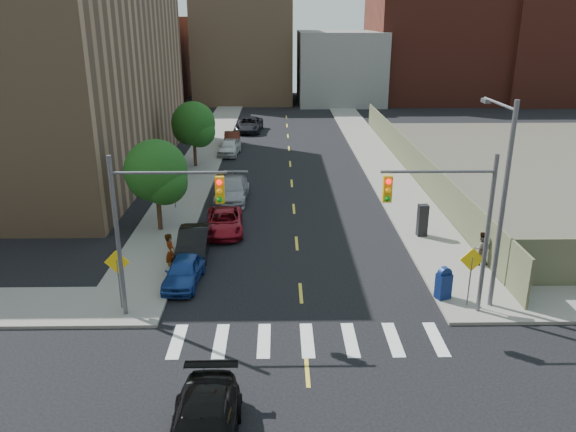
{
  "coord_description": "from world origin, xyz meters",
  "views": [
    {
      "loc": [
        -0.98,
        -15.12,
        12.02
      ],
      "look_at": [
        -0.51,
        12.98,
        2.0
      ],
      "focal_mm": 35.0,
      "sensor_mm": 36.0,
      "label": 1
    }
  ],
  "objects_px": {
    "black_sedan": "(203,431)",
    "pedestrian_west": "(170,253)",
    "payphone": "(422,220)",
    "parked_car_white": "(229,147)",
    "pedestrian_east": "(481,248)",
    "parked_car_blue": "(184,271)",
    "parked_car_grey": "(249,125)",
    "parked_car_black": "(194,243)",
    "parked_car_silver": "(232,190)",
    "mailbox": "(444,283)",
    "parked_car_red": "(224,222)",
    "parked_car_maroon": "(232,140)"
  },
  "relations": [
    {
      "from": "parked_car_silver",
      "to": "payphone",
      "type": "bearing_deg",
      "value": -30.3
    },
    {
      "from": "pedestrian_west",
      "to": "parked_car_blue",
      "type": "bearing_deg",
      "value": -158.31
    },
    {
      "from": "black_sedan",
      "to": "pedestrian_east",
      "type": "distance_m",
      "value": 17.71
    },
    {
      "from": "payphone",
      "to": "parked_car_white",
      "type": "bearing_deg",
      "value": 116.85
    },
    {
      "from": "parked_car_red",
      "to": "pedestrian_east",
      "type": "relative_size",
      "value": 2.67
    },
    {
      "from": "parked_car_blue",
      "to": "parked_car_maroon",
      "type": "relative_size",
      "value": 0.89
    },
    {
      "from": "parked_car_black",
      "to": "parked_car_grey",
      "type": "relative_size",
      "value": 0.79
    },
    {
      "from": "black_sedan",
      "to": "pedestrian_west",
      "type": "height_order",
      "value": "pedestrian_west"
    },
    {
      "from": "parked_car_maroon",
      "to": "pedestrian_east",
      "type": "relative_size",
      "value": 2.5
    },
    {
      "from": "mailbox",
      "to": "parked_car_black",
      "type": "bearing_deg",
      "value": 135.86
    },
    {
      "from": "parked_car_black",
      "to": "black_sedan",
      "type": "bearing_deg",
      "value": -82.58
    },
    {
      "from": "parked_car_white",
      "to": "black_sedan",
      "type": "distance_m",
      "value": 37.47
    },
    {
      "from": "pedestrian_east",
      "to": "mailbox",
      "type": "bearing_deg",
      "value": 47.22
    },
    {
      "from": "parked_car_black",
      "to": "pedestrian_west",
      "type": "distance_m",
      "value": 2.41
    },
    {
      "from": "black_sedan",
      "to": "mailbox",
      "type": "relative_size",
      "value": 3.4
    },
    {
      "from": "mailbox",
      "to": "pedestrian_west",
      "type": "xyz_separation_m",
      "value": [
        -12.6,
        3.02,
        0.26
      ]
    },
    {
      "from": "parked_car_red",
      "to": "parked_car_black",
      "type": "bearing_deg",
      "value": -114.59
    },
    {
      "from": "parked_car_blue",
      "to": "parked_car_grey",
      "type": "relative_size",
      "value": 0.68
    },
    {
      "from": "parked_car_red",
      "to": "pedestrian_west",
      "type": "distance_m",
      "value": 6.1
    },
    {
      "from": "parked_car_blue",
      "to": "parked_car_red",
      "type": "relative_size",
      "value": 0.83
    },
    {
      "from": "parked_car_white",
      "to": "parked_car_grey",
      "type": "xyz_separation_m",
      "value": [
        1.3,
        11.03,
        0.04
      ]
    },
    {
      "from": "parked_car_red",
      "to": "pedestrian_west",
      "type": "xyz_separation_m",
      "value": [
        -2.1,
        -5.7,
        0.49
      ]
    },
    {
      "from": "parked_car_black",
      "to": "pedestrian_west",
      "type": "bearing_deg",
      "value": -111.38
    },
    {
      "from": "parked_car_white",
      "to": "pedestrian_east",
      "type": "bearing_deg",
      "value": -54.34
    },
    {
      "from": "parked_car_red",
      "to": "pedestrian_west",
      "type": "bearing_deg",
      "value": -114.26
    },
    {
      "from": "parked_car_black",
      "to": "parked_car_maroon",
      "type": "height_order",
      "value": "parked_car_black"
    },
    {
      "from": "parked_car_red",
      "to": "parked_car_white",
      "type": "distance_m",
      "value": 19.62
    },
    {
      "from": "parked_car_grey",
      "to": "mailbox",
      "type": "relative_size",
      "value": 3.74
    },
    {
      "from": "parked_car_silver",
      "to": "mailbox",
      "type": "relative_size",
      "value": 3.5
    },
    {
      "from": "parked_car_black",
      "to": "parked_car_grey",
      "type": "height_order",
      "value": "parked_car_grey"
    },
    {
      "from": "parked_car_red",
      "to": "parked_car_maroon",
      "type": "bearing_deg",
      "value": 89.2
    },
    {
      "from": "parked_car_silver",
      "to": "pedestrian_west",
      "type": "xyz_separation_m",
      "value": [
        -2.1,
        -11.73,
        0.37
      ]
    },
    {
      "from": "mailbox",
      "to": "black_sedan",
      "type": "bearing_deg",
      "value": -156.35
    },
    {
      "from": "parked_car_black",
      "to": "pedestrian_east",
      "type": "relative_size",
      "value": 2.55
    },
    {
      "from": "parked_car_silver",
      "to": "parked_car_white",
      "type": "bearing_deg",
      "value": 97.41
    },
    {
      "from": "parked_car_red",
      "to": "parked_car_maroon",
      "type": "distance_m",
      "value": 22.97
    },
    {
      "from": "parked_car_grey",
      "to": "payphone",
      "type": "bearing_deg",
      "value": -65.95
    },
    {
      "from": "parked_car_maroon",
      "to": "parked_car_grey",
      "type": "height_order",
      "value": "parked_car_grey"
    },
    {
      "from": "parked_car_silver",
      "to": "pedestrian_east",
      "type": "xyz_separation_m",
      "value": [
        13.37,
        -11.17,
        0.26
      ]
    },
    {
      "from": "payphone",
      "to": "pedestrian_east",
      "type": "distance_m",
      "value": 4.46
    },
    {
      "from": "parked_car_blue",
      "to": "parked_car_maroon",
      "type": "xyz_separation_m",
      "value": [
        0.0,
        29.74,
        0.06
      ]
    },
    {
      "from": "parked_car_maroon",
      "to": "pedestrian_west",
      "type": "distance_m",
      "value": 28.66
    },
    {
      "from": "parked_car_blue",
      "to": "parked_car_maroon",
      "type": "distance_m",
      "value": 29.74
    },
    {
      "from": "parked_car_silver",
      "to": "payphone",
      "type": "distance_m",
      "value": 13.46
    },
    {
      "from": "parked_car_blue",
      "to": "payphone",
      "type": "xyz_separation_m",
      "value": [
        12.68,
        5.65,
        0.42
      ]
    },
    {
      "from": "parked_car_blue",
      "to": "parked_car_black",
      "type": "height_order",
      "value": "parked_car_black"
    },
    {
      "from": "parked_car_white",
      "to": "parked_car_grey",
      "type": "relative_size",
      "value": 0.77
    },
    {
      "from": "parked_car_blue",
      "to": "pedestrian_east",
      "type": "distance_m",
      "value": 14.76
    },
    {
      "from": "parked_car_black",
      "to": "pedestrian_east",
      "type": "bearing_deg",
      "value": -8.21
    },
    {
      "from": "parked_car_black",
      "to": "parked_car_grey",
      "type": "distance_m",
      "value": 34.1
    }
  ]
}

